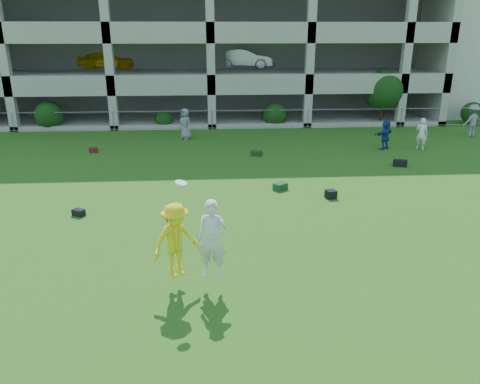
{
  "coord_description": "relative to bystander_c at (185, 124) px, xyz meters",
  "views": [
    {
      "loc": [
        -0.2,
        -9.82,
        5.88
      ],
      "look_at": [
        0.66,
        3.0,
        1.4
      ],
      "focal_mm": 35.0,
      "sensor_mm": 36.0,
      "label": 1
    }
  ],
  "objects": [
    {
      "name": "ground",
      "position": [
        1.53,
        -16.37,
        -0.86
      ],
      "size": [
        100.0,
        100.0,
        0.0
      ],
      "primitive_type": "plane",
      "color": "#235114",
      "rests_on": "ground"
    },
    {
      "name": "bystander_c",
      "position": [
        0.0,
        0.0,
        0.0
      ],
      "size": [
        0.98,
        0.99,
        1.73
      ],
      "primitive_type": "imported",
      "rotation": [
        0.0,
        0.0,
        -0.81
      ],
      "color": "gray",
      "rests_on": "ground"
    },
    {
      "name": "bystander_d",
      "position": [
        10.39,
        -3.05,
        -0.1
      ],
      "size": [
        1.4,
        1.2,
        1.53
      ],
      "primitive_type": "imported",
      "rotation": [
        0.0,
        0.0,
        3.78
      ],
      "color": "navy",
      "rests_on": "ground"
    },
    {
      "name": "bystander_e",
      "position": [
        12.23,
        -3.24,
        -0.05
      ],
      "size": [
        0.71,
        0.67,
        1.62
      ],
      "primitive_type": "imported",
      "rotation": [
        0.0,
        0.0,
        2.5
      ],
      "color": "white",
      "rests_on": "ground"
    },
    {
      "name": "bystander_f",
      "position": [
        16.44,
        -0.45,
        0.06
      ],
      "size": [
        1.35,
        1.01,
        1.85
      ],
      "primitive_type": "imported",
      "rotation": [
        0.0,
        0.0,
        3.44
      ],
      "color": "gray",
      "rests_on": "ground"
    },
    {
      "name": "bag_black_b",
      "position": [
        -3.07,
        -11.39,
        -0.75
      ],
      "size": [
        0.47,
        0.42,
        0.22
      ],
      "primitive_type": "cube",
      "rotation": [
        0.0,
        0.0,
        -0.54
      ],
      "color": "black",
      "rests_on": "ground"
    },
    {
      "name": "bag_green_c",
      "position": [
        4.04,
        -9.18,
        -0.73
      ],
      "size": [
        0.61,
        0.57,
        0.26
      ],
      "primitive_type": "cube",
      "rotation": [
        0.0,
        0.0,
        0.61
      ],
      "color": "#153B1A",
      "rests_on": "ground"
    },
    {
      "name": "crate_d",
      "position": [
        5.75,
        -10.25,
        -0.71
      ],
      "size": [
        0.43,
        0.43,
        0.3
      ],
      "primitive_type": "cube",
      "rotation": [
        0.0,
        0.0,
        0.25
      ],
      "color": "black",
      "rests_on": "ground"
    },
    {
      "name": "bag_black_e",
      "position": [
        9.94,
        -6.31,
        -0.71
      ],
      "size": [
        0.67,
        0.48,
        0.3
      ],
      "primitive_type": "cube",
      "rotation": [
        0.0,
        0.0,
        -0.34
      ],
      "color": "black",
      "rests_on": "ground"
    },
    {
      "name": "bag_red_f",
      "position": [
        -4.52,
        -2.79,
        -0.74
      ],
      "size": [
        0.5,
        0.37,
        0.24
      ],
      "primitive_type": "cube",
      "rotation": [
        0.0,
        0.0,
        0.21
      ],
      "color": "#5C170F",
      "rests_on": "ground"
    },
    {
      "name": "bag_green_g",
      "position": [
        3.63,
        -4.0,
        -0.74
      ],
      "size": [
        0.58,
        0.47,
        0.25
      ],
      "primitive_type": "cube",
      "rotation": [
        0.0,
        0.0,
        -0.39
      ],
      "color": "black",
      "rests_on": "ground"
    },
    {
      "name": "frisbee_contest",
      "position": [
        0.75,
        -16.29,
        0.4
      ],
      "size": [
        1.91,
        1.21,
        2.36
      ],
      "color": "yellow",
      "rests_on": "ground"
    },
    {
      "name": "parking_garage",
      "position": [
        1.52,
        11.33,
        5.15
      ],
      "size": [
        30.0,
        14.0,
        12.0
      ],
      "color": "#9E998C",
      "rests_on": "ground"
    },
    {
      "name": "fence",
      "position": [
        1.53,
        2.63,
        -0.25
      ],
      "size": [
        36.06,
        0.06,
        1.2
      ],
      "color": "gray",
      "rests_on": "ground"
    },
    {
      "name": "shrub_row",
      "position": [
        6.12,
        3.33,
        0.65
      ],
      "size": [
        34.38,
        2.52,
        3.5
      ],
      "color": "#163D11",
      "rests_on": "ground"
    }
  ]
}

